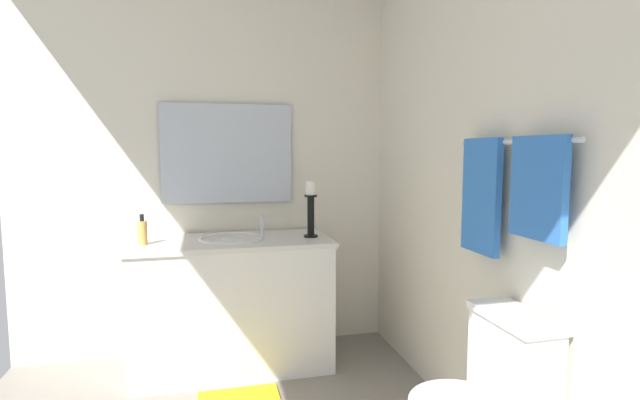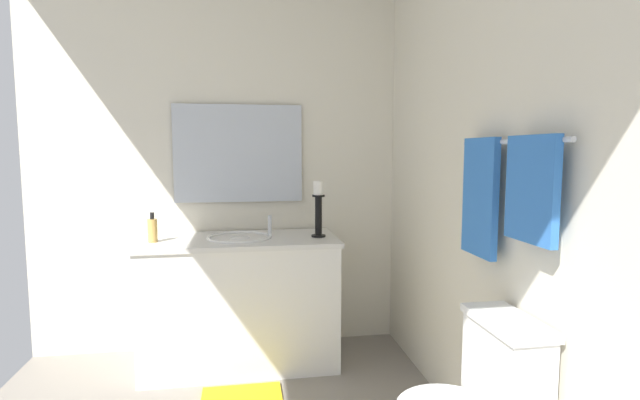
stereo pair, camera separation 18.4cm
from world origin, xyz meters
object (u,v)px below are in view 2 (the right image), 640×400
object	(u,v)px
candle_holder_tall	(318,207)
towel_center	(531,189)
towel_bar	(509,142)
towel_near_vanity	(480,197)
vanity_cabinet	(241,301)
soap_bottle	(153,230)
sink_basin	(240,244)
mirror	(239,154)

from	to	relation	value
candle_holder_tall	towel_center	world-z (taller)	towel_center
towel_bar	towel_center	distance (m)	0.25
towel_bar	towel_near_vanity	world-z (taller)	towel_near_vanity
vanity_cabinet	soap_bottle	size ratio (longest dim) A/B	6.85
sink_basin	mirror	bearing A→B (deg)	-179.80
sink_basin	towel_center	xyz separation A→B (m)	(1.45, 1.03, 0.45)
mirror	soap_bottle	xyz separation A→B (m)	(0.34, -0.51, -0.45)
towel_near_vanity	towel_center	bearing A→B (deg)	0.00
towel_near_vanity	soap_bottle	bearing A→B (deg)	-123.76
candle_holder_tall	soap_bottle	distance (m)	1.02
vanity_cabinet	mirror	world-z (taller)	mirror
sink_basin	candle_holder_tall	distance (m)	0.55
candle_holder_tall	soap_bottle	xyz separation A→B (m)	(0.02, -1.01, -0.12)
sink_basin	towel_center	distance (m)	1.84
vanity_cabinet	mirror	distance (m)	0.98
towel_center	soap_bottle	bearing A→B (deg)	-132.11
candle_holder_tall	towel_near_vanity	xyz separation A→B (m)	(1.05, 0.54, 0.16)
soap_bottle	candle_holder_tall	bearing A→B (deg)	91.05
mirror	soap_bottle	world-z (taller)	mirror
candle_holder_tall	towel_center	xyz separation A→B (m)	(1.42, 0.54, 0.22)
mirror	towel_near_vanity	distance (m)	1.73
mirror	candle_holder_tall	bearing A→B (deg)	57.44
mirror	soap_bottle	distance (m)	0.76
towel_near_vanity	candle_holder_tall	bearing A→B (deg)	-152.99
soap_bottle	towel_bar	distance (m)	2.05
towel_center	vanity_cabinet	bearing A→B (deg)	-144.60
sink_basin	mirror	world-z (taller)	mirror
sink_basin	towel_near_vanity	world-z (taller)	towel_near_vanity
towel_bar	towel_center	bearing A→B (deg)	-5.64
mirror	candle_holder_tall	size ratio (longest dim) A/B	2.41
vanity_cabinet	candle_holder_tall	size ratio (longest dim) A/B	3.46
soap_bottle	towel_center	xyz separation A→B (m)	(1.40, 1.55, 0.34)
vanity_cabinet	towel_near_vanity	distance (m)	1.68
candle_holder_tall	soap_bottle	size ratio (longest dim) A/B	1.98
candle_holder_tall	soap_bottle	bearing A→B (deg)	-88.95
towel_bar	towel_near_vanity	bearing A→B (deg)	-174.36
sink_basin	mirror	distance (m)	0.63
vanity_cabinet	towel_center	size ratio (longest dim) A/B	3.23
sink_basin	towel_bar	world-z (taller)	towel_bar
towel_near_vanity	sink_basin	bearing A→B (deg)	-136.55
towel_center	towel_bar	bearing A→B (deg)	174.36
sink_basin	towel_bar	size ratio (longest dim) A/B	0.55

